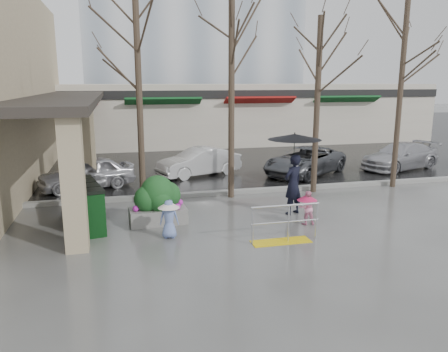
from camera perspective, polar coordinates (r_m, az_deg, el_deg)
name	(u,v)px	position (r m, az deg, el deg)	size (l,w,h in m)	color
ground	(223,231)	(12.55, -0.16, -7.21)	(120.00, 120.00, 0.00)	#51514F
street_asphalt	(154,137)	(33.86, -9.11, 5.02)	(120.00, 36.00, 0.01)	black
curb	(197,194)	(16.27, -3.52, -2.39)	(120.00, 0.30, 0.15)	gray
canopy_slab	(65,95)	(19.60, -20.06, 9.90)	(2.80, 18.00, 0.25)	#2D2823
pillar_front	(73,183)	(11.31, -19.10, -0.85)	(0.55, 0.55, 3.50)	tan
pillar_back	(88,146)	(17.69, -17.36, 3.80)	(0.55, 0.55, 3.50)	tan
storefront_row	(188,114)	(29.92, -4.69, 8.07)	(34.00, 6.74, 4.00)	beige
handrail	(283,228)	(11.74, 7.77, -6.78)	(1.90, 0.50, 1.03)	yellow
tree_west	(137,53)	(15.14, -11.24, 15.45)	(3.20, 3.20, 6.80)	#382B21
tree_midwest	(232,50)	(15.65, 1.00, 16.11)	(3.20, 3.20, 7.00)	#382B21
tree_mideast	(319,62)	(16.78, 12.30, 14.30)	(3.20, 3.20, 6.50)	#382B21
tree_east	(404,49)	(18.60, 22.45, 15.07)	(3.20, 3.20, 7.20)	#382B21
woman	(294,163)	(13.92, 9.10, 1.64)	(1.69, 1.69, 2.63)	black
child_pink	(307,205)	(13.20, 10.78, -3.76)	(0.60, 0.60, 1.02)	pink
child_blue	(169,215)	(11.94, -7.19, -5.12)	(0.59, 0.59, 1.07)	#7087C8
planter	(158,201)	(13.19, -8.64, -3.19)	(1.72, 0.99, 1.47)	slate
news_boxes	(89,204)	(13.38, -17.22, -3.57)	(1.03, 2.42, 1.32)	#0C3913
car_a	(86,173)	(18.07, -17.52, 0.35)	(1.49, 3.70, 1.26)	#B2B2B7
car_b	(199,162)	(19.71, -3.29, 1.86)	(1.33, 3.82, 1.26)	silver
car_c	(305,161)	(20.24, 10.53, 1.94)	(2.09, 4.53, 1.26)	#4F5156
car_d	(400,156)	(22.87, 22.02, 2.42)	(1.77, 4.34, 1.26)	#AFAFB4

